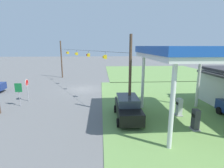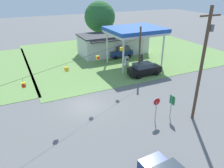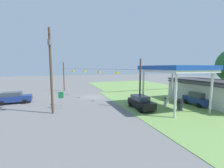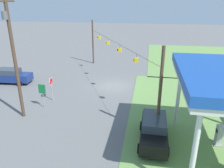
{
  "view_description": "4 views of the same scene",
  "coord_description": "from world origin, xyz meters",
  "px_view_note": "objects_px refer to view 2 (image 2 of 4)",
  "views": [
    {
      "loc": [
        24.41,
        2.5,
        6.05
      ],
      "look_at": [
        3.1,
        3.89,
        1.38
      ],
      "focal_mm": 28.0,
      "sensor_mm": 36.0,
      "label": 1
    },
    {
      "loc": [
        -6.38,
        -19.87,
        12.0
      ],
      "look_at": [
        3.81,
        1.3,
        1.33
      ],
      "focal_mm": 35.0,
      "sensor_mm": 36.0,
      "label": 2
    },
    {
      "loc": [
        28.65,
        -5.69,
        5.85
      ],
      "look_at": [
        5.66,
        2.19,
        3.08
      ],
      "focal_mm": 24.0,
      "sensor_mm": 36.0,
      "label": 3
    },
    {
      "loc": [
        24.63,
        4.02,
        9.79
      ],
      "look_at": [
        3.98,
        0.5,
        1.79
      ],
      "focal_mm": 35.0,
      "sensor_mm": 36.0,
      "label": 4
    }
  ],
  "objects_px": {
    "fuel_pump_near": "(127,62)",
    "route_sign": "(172,102)",
    "car_at_pumps_front": "(144,69)",
    "utility_pole_main": "(203,61)",
    "car_at_pumps_rear": "(121,52)",
    "tree_behind_station": "(100,17)",
    "gas_station_canopy": "(135,31)",
    "stop_sign_roadside": "(156,104)",
    "fuel_pump_far": "(141,59)",
    "gas_station_store": "(113,44)"
  },
  "relations": [
    {
      "from": "fuel_pump_near",
      "to": "utility_pole_main",
      "type": "distance_m",
      "value": 17.02
    },
    {
      "from": "fuel_pump_far",
      "to": "tree_behind_station",
      "type": "relative_size",
      "value": 0.17
    },
    {
      "from": "utility_pole_main",
      "to": "gas_station_store",
      "type": "bearing_deg",
      "value": 83.5
    },
    {
      "from": "route_sign",
      "to": "tree_behind_station",
      "type": "height_order",
      "value": "tree_behind_station"
    },
    {
      "from": "car_at_pumps_front",
      "to": "fuel_pump_far",
      "type": "bearing_deg",
      "value": 63.01
    },
    {
      "from": "car_at_pumps_rear",
      "to": "fuel_pump_near",
      "type": "bearing_deg",
      "value": 77.72
    },
    {
      "from": "car_at_pumps_rear",
      "to": "tree_behind_station",
      "type": "xyz_separation_m",
      "value": [
        -0.36,
        8.67,
        5.07
      ]
    },
    {
      "from": "car_at_pumps_front",
      "to": "stop_sign_roadside",
      "type": "xyz_separation_m",
      "value": [
        -5.49,
        -10.36,
        0.85
      ]
    },
    {
      "from": "gas_station_canopy",
      "to": "car_at_pumps_front",
      "type": "height_order",
      "value": "gas_station_canopy"
    },
    {
      "from": "gas_station_canopy",
      "to": "stop_sign_roadside",
      "type": "distance_m",
      "value": 16.74
    },
    {
      "from": "gas_station_canopy",
      "to": "fuel_pump_far",
      "type": "bearing_deg",
      "value": -0.07
    },
    {
      "from": "route_sign",
      "to": "car_at_pumps_rear",
      "type": "bearing_deg",
      "value": 76.15
    },
    {
      "from": "fuel_pump_near",
      "to": "tree_behind_station",
      "type": "relative_size",
      "value": 0.17
    },
    {
      "from": "fuel_pump_near",
      "to": "route_sign",
      "type": "bearing_deg",
      "value": -102.97
    },
    {
      "from": "fuel_pump_near",
      "to": "tree_behind_station",
      "type": "bearing_deg",
      "value": 85.62
    },
    {
      "from": "gas_station_store",
      "to": "tree_behind_station",
      "type": "bearing_deg",
      "value": 91.27
    },
    {
      "from": "gas_station_store",
      "to": "utility_pole_main",
      "type": "relative_size",
      "value": 1.21
    },
    {
      "from": "car_at_pumps_front",
      "to": "tree_behind_station",
      "type": "xyz_separation_m",
      "value": [
        0.71,
        17.87,
        5.14
      ]
    },
    {
      "from": "gas_station_canopy",
      "to": "car_at_pumps_front",
      "type": "distance_m",
      "value": 6.55
    },
    {
      "from": "fuel_pump_near",
      "to": "car_at_pumps_front",
      "type": "bearing_deg",
      "value": -86.21
    },
    {
      "from": "stop_sign_roadside",
      "to": "gas_station_canopy",
      "type": "bearing_deg",
      "value": -113.63
    },
    {
      "from": "car_at_pumps_front",
      "to": "tree_behind_station",
      "type": "relative_size",
      "value": 0.52
    },
    {
      "from": "car_at_pumps_rear",
      "to": "route_sign",
      "type": "bearing_deg",
      "value": 80.56
    },
    {
      "from": "gas_station_canopy",
      "to": "tree_behind_station",
      "type": "distance_m",
      "value": 13.28
    },
    {
      "from": "fuel_pump_near",
      "to": "route_sign",
      "type": "xyz_separation_m",
      "value": [
        -3.48,
        -15.12,
        0.96
      ]
    },
    {
      "from": "gas_station_store",
      "to": "car_at_pumps_rear",
      "type": "distance_m",
      "value": 2.81
    },
    {
      "from": "route_sign",
      "to": "utility_pole_main",
      "type": "xyz_separation_m",
      "value": [
        1.97,
        -1.04,
        4.18
      ]
    },
    {
      "from": "gas_station_canopy",
      "to": "gas_station_store",
      "type": "bearing_deg",
      "value": 91.65
    },
    {
      "from": "utility_pole_main",
      "to": "tree_behind_station",
      "type": "distance_m",
      "value": 29.53
    },
    {
      "from": "gas_station_canopy",
      "to": "fuel_pump_far",
      "type": "height_order",
      "value": "gas_station_canopy"
    },
    {
      "from": "stop_sign_roadside",
      "to": "gas_station_store",
      "type": "bearing_deg",
      "value": -105.93
    },
    {
      "from": "car_at_pumps_rear",
      "to": "utility_pole_main",
      "type": "height_order",
      "value": "utility_pole_main"
    },
    {
      "from": "route_sign",
      "to": "fuel_pump_far",
      "type": "bearing_deg",
      "value": 67.7
    },
    {
      "from": "utility_pole_main",
      "to": "fuel_pump_far",
      "type": "bearing_deg",
      "value": 75.32
    },
    {
      "from": "fuel_pump_near",
      "to": "fuel_pump_far",
      "type": "xyz_separation_m",
      "value": [
        2.72,
        0.0,
        0.0
      ]
    },
    {
      "from": "gas_station_canopy",
      "to": "car_at_pumps_rear",
      "type": "xyz_separation_m",
      "value": [
        0.02,
        4.6,
        -4.47
      ]
    },
    {
      "from": "gas_station_store",
      "to": "tree_behind_station",
      "type": "distance_m",
      "value": 7.32
    },
    {
      "from": "gas_station_store",
      "to": "utility_pole_main",
      "type": "xyz_separation_m",
      "value": [
        -2.67,
        -23.41,
        3.95
      ]
    },
    {
      "from": "fuel_pump_near",
      "to": "gas_station_store",
      "type": "bearing_deg",
      "value": 80.99
    },
    {
      "from": "gas_station_canopy",
      "to": "fuel_pump_far",
      "type": "distance_m",
      "value": 4.95
    },
    {
      "from": "route_sign",
      "to": "fuel_pump_near",
      "type": "bearing_deg",
      "value": 77.03
    },
    {
      "from": "gas_station_store",
      "to": "tree_behind_station",
      "type": "xyz_separation_m",
      "value": [
        -0.13,
        6.02,
        4.17
      ]
    },
    {
      "from": "gas_station_canopy",
      "to": "utility_pole_main",
      "type": "height_order",
      "value": "utility_pole_main"
    },
    {
      "from": "car_at_pumps_front",
      "to": "car_at_pumps_rear",
      "type": "distance_m",
      "value": 9.26
    },
    {
      "from": "car_at_pumps_rear",
      "to": "utility_pole_main",
      "type": "distance_m",
      "value": 21.51
    },
    {
      "from": "gas_station_canopy",
      "to": "fuel_pump_far",
      "type": "relative_size",
      "value": 5.33
    },
    {
      "from": "utility_pole_main",
      "to": "tree_behind_station",
      "type": "relative_size",
      "value": 1.14
    },
    {
      "from": "car_at_pumps_front",
      "to": "utility_pole_main",
      "type": "distance_m",
      "value": 12.69
    },
    {
      "from": "stop_sign_roadside",
      "to": "route_sign",
      "type": "bearing_deg",
      "value": 174.54
    },
    {
      "from": "gas_station_store",
      "to": "car_at_pumps_front",
      "type": "height_order",
      "value": "gas_station_store"
    }
  ]
}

